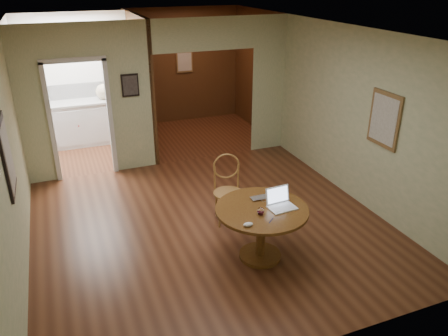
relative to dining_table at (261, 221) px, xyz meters
name	(u,v)px	position (x,y,z in m)	size (l,w,h in m)	color
floor	(211,226)	(-0.34, 0.95, -0.54)	(5.00, 5.00, 0.00)	#492515
room_shell	(132,94)	(-0.81, 4.05, 0.74)	(5.20, 7.50, 5.00)	white
dining_table	(261,221)	(0.00, 0.00, 0.00)	(1.17, 1.17, 0.73)	brown
chair	(227,185)	(-0.04, 1.06, 0.03)	(0.52, 0.52, 1.03)	#A66F3B
open_laptop	(280,202)	(0.23, -0.03, 0.25)	(0.35, 0.31, 0.23)	white
closed_laptop	(263,199)	(0.11, 0.19, 0.20)	(0.30, 0.19, 0.02)	#BBBABF
mouse	(248,224)	(-0.34, -0.32, 0.21)	(0.12, 0.07, 0.05)	white
wine_glass	(261,211)	(-0.09, -0.14, 0.24)	(0.09, 0.09, 0.10)	white
pen	(271,221)	(-0.04, -0.32, 0.19)	(0.01, 0.01, 0.13)	navy
kitchen_cabinet	(85,122)	(-1.69, 5.15, -0.07)	(2.06, 0.60, 0.94)	silver
grocery_bag	(104,92)	(-1.23, 5.15, 0.56)	(0.33, 0.28, 0.33)	beige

